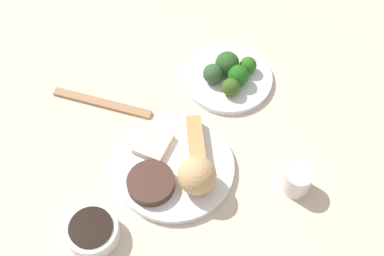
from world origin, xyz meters
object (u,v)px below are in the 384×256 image
at_px(soy_sauce_bowl, 92,231).
at_px(main_plate, 174,167).
at_px(teacup, 297,181).
at_px(chopsticks_pair, 102,103).
at_px(broccoli_plate, 230,79).

bearing_deg(soy_sauce_bowl, main_plate, 163.85).
relative_size(soy_sauce_bowl, teacup, 1.71).
height_order(teacup, chopsticks_pair, teacup).
xyz_separation_m(main_plate, chopsticks_pair, (-0.06, -0.23, -0.00)).
bearing_deg(teacup, soy_sauce_bowl, -45.52).
xyz_separation_m(broccoli_plate, soy_sauce_bowl, (0.47, -0.05, 0.01)).
bearing_deg(broccoli_plate, main_plate, 2.31).
height_order(main_plate, broccoli_plate, main_plate).
relative_size(broccoli_plate, teacup, 3.50).
xyz_separation_m(soy_sauce_bowl, chopsticks_pair, (-0.27, -0.17, -0.01)).
distance_m(broccoli_plate, soy_sauce_bowl, 0.48).
distance_m(soy_sauce_bowl, chopsticks_pair, 0.32).
height_order(broccoli_plate, teacup, teacup).
height_order(broccoli_plate, soy_sauce_bowl, soy_sauce_bowl).
distance_m(broccoli_plate, chopsticks_pair, 0.30).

